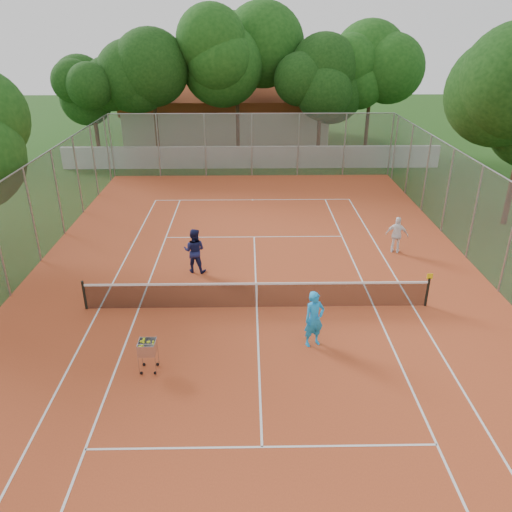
{
  "coord_description": "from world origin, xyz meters",
  "views": [
    {
      "loc": [
        -0.3,
        -15.1,
        8.96
      ],
      "look_at": [
        0.0,
        1.5,
        1.3
      ],
      "focal_mm": 35.0,
      "sensor_mm": 36.0,
      "label": 1
    }
  ],
  "objects_px": {
    "player_near": "(314,319)",
    "player_far_left": "(194,251)",
    "tennis_net": "(257,295)",
    "player_far_right": "(397,235)",
    "ball_hopper": "(148,355)",
    "clubhouse": "(227,113)"
  },
  "relations": [
    {
      "from": "tennis_net",
      "to": "player_far_left",
      "type": "distance_m",
      "value": 3.77
    },
    {
      "from": "tennis_net",
      "to": "player_near",
      "type": "relative_size",
      "value": 6.57
    },
    {
      "from": "tennis_net",
      "to": "clubhouse",
      "type": "bearing_deg",
      "value": 93.95
    },
    {
      "from": "player_near",
      "to": "player_far_left",
      "type": "distance_m",
      "value": 6.57
    },
    {
      "from": "player_far_right",
      "to": "ball_hopper",
      "type": "xyz_separation_m",
      "value": [
        -9.24,
        -8.06,
        -0.27
      ]
    },
    {
      "from": "tennis_net",
      "to": "clubhouse",
      "type": "height_order",
      "value": "clubhouse"
    },
    {
      "from": "player_far_left",
      "to": "ball_hopper",
      "type": "xyz_separation_m",
      "value": [
        -0.72,
        -6.34,
        -0.37
      ]
    },
    {
      "from": "player_near",
      "to": "ball_hopper",
      "type": "xyz_separation_m",
      "value": [
        -4.82,
        -1.21,
        -0.37
      ]
    },
    {
      "from": "player_far_right",
      "to": "player_near",
      "type": "bearing_deg",
      "value": 78.43
    },
    {
      "from": "player_near",
      "to": "ball_hopper",
      "type": "height_order",
      "value": "player_near"
    },
    {
      "from": "player_near",
      "to": "ball_hopper",
      "type": "distance_m",
      "value": 4.98
    },
    {
      "from": "clubhouse",
      "to": "player_near",
      "type": "bearing_deg",
      "value": -83.27
    },
    {
      "from": "player_near",
      "to": "ball_hopper",
      "type": "relative_size",
      "value": 1.7
    },
    {
      "from": "player_near",
      "to": "player_far_left",
      "type": "xyz_separation_m",
      "value": [
        -4.1,
        5.13,
        0.0
      ]
    },
    {
      "from": "tennis_net",
      "to": "player_far_right",
      "type": "xyz_separation_m",
      "value": [
        6.11,
        4.59,
        0.31
      ]
    },
    {
      "from": "tennis_net",
      "to": "player_far_left",
      "type": "height_order",
      "value": "player_far_left"
    },
    {
      "from": "player_near",
      "to": "ball_hopper",
      "type": "bearing_deg",
      "value": 170.89
    },
    {
      "from": "clubhouse",
      "to": "player_far_right",
      "type": "bearing_deg",
      "value": -71.62
    },
    {
      "from": "player_far_left",
      "to": "player_far_right",
      "type": "bearing_deg",
      "value": -157.44
    },
    {
      "from": "clubhouse",
      "to": "player_far_right",
      "type": "height_order",
      "value": "clubhouse"
    },
    {
      "from": "player_far_left",
      "to": "ball_hopper",
      "type": "relative_size",
      "value": 1.7
    },
    {
      "from": "player_near",
      "to": "clubhouse",
      "type": "bearing_deg",
      "value": 73.53
    }
  ]
}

